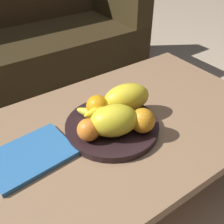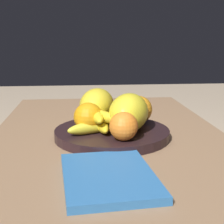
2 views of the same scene
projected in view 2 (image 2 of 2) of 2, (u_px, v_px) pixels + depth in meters
The scene contains 9 objects.
coffee_table at pixel (110, 151), 0.97m from camera, with size 1.21×0.69×0.44m.
fruit_bowl at pixel (112, 133), 0.95m from camera, with size 0.33×0.33×0.03m, color black.
melon_large_front at pixel (129, 113), 0.92m from camera, with size 0.16×0.11×0.11m, color yellow.
melon_smaller_beside at pixel (97, 105), 1.03m from camera, with size 0.17×0.10×0.10m, color yellow.
orange_front at pixel (88, 117), 0.92m from camera, with size 0.08×0.08×0.08m, color orange.
orange_right at pixel (124, 126), 0.84m from camera, with size 0.07×0.07×0.07m, color orange.
orange_back at pixel (138, 110), 1.01m from camera, with size 0.08×0.08×0.08m, color orange.
banana_bunch at pixel (97, 122), 0.92m from camera, with size 0.15×0.15×0.06m.
magazine at pixel (108, 176), 0.68m from camera, with size 0.25×0.18×0.02m, color #2F6EB0.
Camera 2 is at (-0.92, 0.08, 0.72)m, focal length 53.82 mm.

